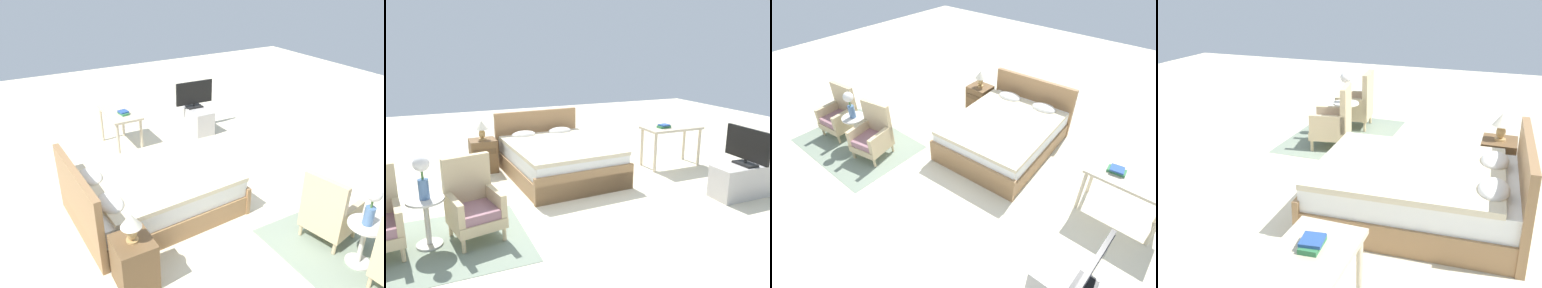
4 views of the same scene
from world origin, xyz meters
TOP-DOWN VIEW (x-y plane):
  - ground_plane at (0.00, 0.00)m, footprint 16.00×16.00m
  - floor_rug at (-2.00, -0.73)m, footprint 2.10×1.50m
  - bed at (0.09, 0.96)m, footprint 1.70×2.19m
  - armchair_by_window_right at (-1.50, -0.68)m, footprint 0.64×0.64m
  - side_table at (-2.00, -0.69)m, footprint 0.40×0.40m
  - flower_vase at (-2.00, -0.69)m, footprint 0.17×0.17m
  - nightstand at (-1.02, 1.64)m, footprint 0.44×0.41m
  - table_lamp at (-1.02, 1.64)m, footprint 0.22×0.22m
  - tv_stand at (2.26, -0.97)m, footprint 0.96×0.40m
  - tv_flatscreen at (2.27, -0.97)m, footprint 0.21×0.79m
  - vanity_desk at (2.16, 0.63)m, footprint 1.04×0.52m
  - book_stack at (1.98, 0.62)m, footprint 0.24×0.17m

SIDE VIEW (x-z plane):
  - ground_plane at x=0.00m, z-range 0.00..0.00m
  - floor_rug at x=-2.00m, z-range 0.00..0.01m
  - tv_stand at x=2.26m, z-range 0.00..0.47m
  - nightstand at x=-1.02m, z-range 0.00..0.57m
  - bed at x=0.09m, z-range -0.18..0.78m
  - side_table at x=-2.00m, z-range 0.07..0.62m
  - armchair_by_window_right at x=-1.50m, z-range -0.08..0.84m
  - vanity_desk at x=2.16m, z-range 0.26..0.98m
  - tv_flatscreen at x=2.27m, z-range 0.48..1.02m
  - book_stack at x=1.98m, z-range 0.72..0.78m
  - table_lamp at x=-1.02m, z-range 0.62..0.95m
  - flower_vase at x=-2.00m, z-range 0.60..1.08m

